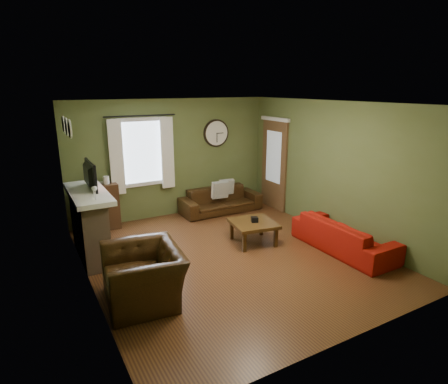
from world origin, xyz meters
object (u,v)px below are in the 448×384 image
sofa_brown (221,200)px  armchair (144,275)px  sofa_red (344,235)px  coffee_table (253,232)px  bookshelf (99,208)px

sofa_brown → armchair: armchair is taller
armchair → sofa_red: bearing=93.7°
sofa_red → coffee_table: size_ratio=2.50×
sofa_brown → armchair: (-2.74, -2.83, 0.10)m
sofa_brown → coffee_table: size_ratio=2.42×
bookshelf → armchair: size_ratio=0.82×
sofa_red → sofa_brown: bearing=16.4°
bookshelf → coffee_table: 3.19m
armchair → coffee_table: 2.57m
bookshelf → sofa_brown: size_ratio=0.50×
bookshelf → coffee_table: bearing=-41.6°
sofa_brown → armchair: 3.94m
bookshelf → sofa_red: bookshelf is taller
bookshelf → coffee_table: (2.38, -2.11, -0.26)m
bookshelf → armchair: bearing=-90.3°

